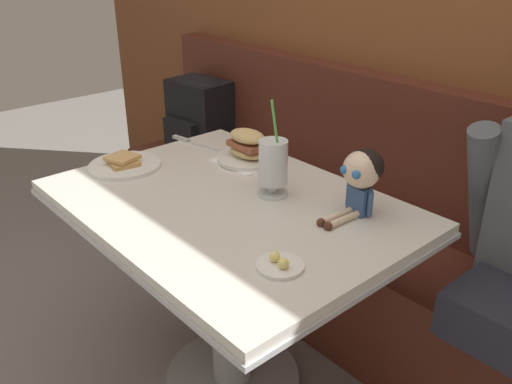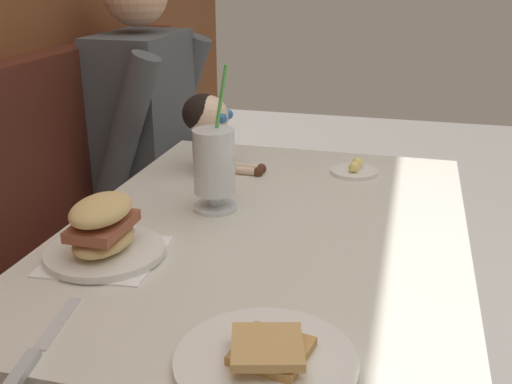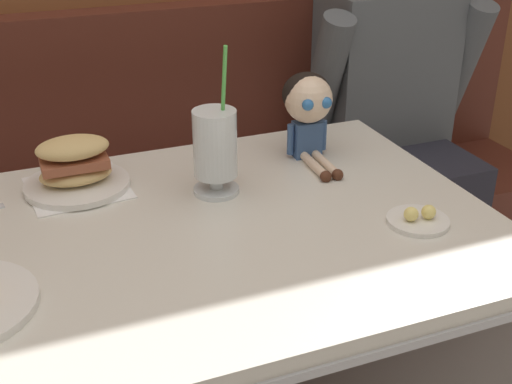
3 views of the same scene
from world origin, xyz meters
name	(u,v)px [view 2 (image 2 of 3)]	position (x,y,z in m)	size (l,w,h in m)	color
booth_bench	(27,348)	(0.00, 0.81, 0.33)	(2.60, 0.48, 1.00)	#512319
diner_table	(266,308)	(0.00, 0.18, 0.54)	(1.11, 0.81, 0.74)	silver
toast_plate	(267,359)	(-0.45, 0.07, 0.75)	(0.25, 0.25, 0.04)	white
milkshake_glass	(214,166)	(0.06, 0.31, 0.84)	(0.10, 0.10, 0.31)	silver
sandwich_plate	(103,234)	(-0.21, 0.44, 0.79)	(0.22, 0.22, 0.12)	white
butter_saucer	(354,170)	(0.37, 0.04, 0.75)	(0.12, 0.12, 0.04)	white
butter_knife	(33,357)	(-0.52, 0.39, 0.74)	(0.23, 0.06, 0.01)	silver
seated_doll	(208,121)	(0.32, 0.41, 0.87)	(0.12, 0.22, 0.20)	#385689
diner_patron	(155,119)	(0.76, 0.76, 0.74)	(0.55, 0.48, 0.81)	#4C5156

